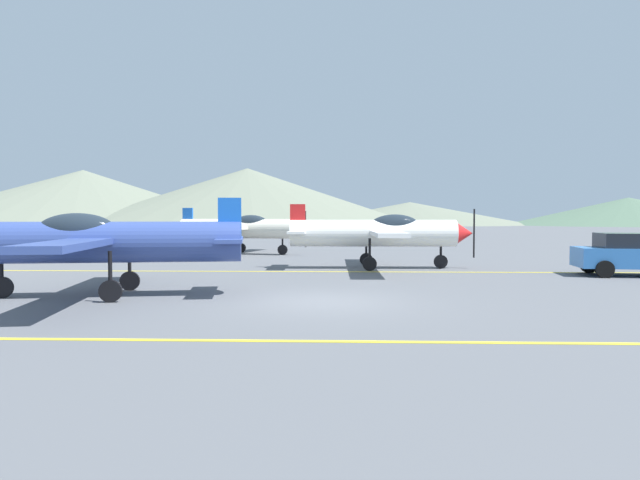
% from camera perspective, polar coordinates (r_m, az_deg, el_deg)
% --- Properties ---
extents(ground_plane, '(400.00, 400.00, 0.00)m').
position_cam_1_polar(ground_plane, '(14.49, 0.19, -6.44)').
color(ground_plane, '#54565B').
extents(apron_line_near, '(80.00, 0.16, 0.01)m').
position_cam_1_polar(apron_line_near, '(9.96, -0.67, -10.51)').
color(apron_line_near, yellow).
rests_on(apron_line_near, ground_plane).
extents(apron_line_far, '(80.00, 0.16, 0.01)m').
position_cam_1_polar(apron_line_far, '(22.22, 0.83, -3.32)').
color(apron_line_far, yellow).
rests_on(apron_line_far, ground_plane).
extents(airplane_near, '(8.13, 9.31, 2.78)m').
position_cam_1_polar(airplane_near, '(16.46, -21.88, -0.07)').
color(airplane_near, '#33478C').
rests_on(airplane_near, ground_plane).
extents(airplane_mid, '(8.02, 9.25, 2.78)m').
position_cam_1_polar(airplane_mid, '(23.78, 6.27, 0.81)').
color(airplane_mid, white).
rests_on(airplane_mid, ground_plane).
extents(airplane_far, '(8.14, 9.25, 2.78)m').
position_cam_1_polar(airplane_far, '(33.09, -8.22, 1.26)').
color(airplane_far, silver).
rests_on(airplane_far, ground_plane).
extents(car_sedan, '(4.49, 2.45, 1.62)m').
position_cam_1_polar(car_sedan, '(23.81, 30.06, -1.24)').
color(car_sedan, '#3372BF').
rests_on(car_sedan, ground_plane).
extents(hill_left, '(86.28, 86.28, 13.94)m').
position_cam_1_polar(hill_left, '(149.64, -23.43, 4.05)').
color(hill_left, slate).
rests_on(hill_left, ground_plane).
extents(hill_centerleft, '(83.35, 83.35, 13.82)m').
position_cam_1_polar(hill_centerleft, '(132.47, -7.57, 4.44)').
color(hill_centerleft, slate).
rests_on(hill_centerleft, ground_plane).
extents(hill_centerright, '(68.27, 68.27, 6.49)m').
position_cam_1_polar(hill_centerright, '(161.36, 9.34, 2.77)').
color(hill_centerright, slate).
rests_on(hill_centerright, ground_plane).
extents(hill_right, '(62.32, 62.32, 7.29)m').
position_cam_1_polar(hill_right, '(165.23, 29.45, 2.62)').
color(hill_right, '#4C6651').
rests_on(hill_right, ground_plane).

